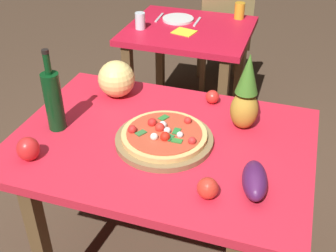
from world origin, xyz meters
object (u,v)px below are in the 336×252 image
(background_table, at_px, (188,46))
(pizza, at_px, (164,134))
(melon, at_px, (116,79))
(dining_chair, at_px, (223,36))
(fork_utensil, at_px, (159,17))
(drinking_glass_juice, at_px, (240,11))
(eggplant, at_px, (255,180))
(tomato_by_bottle, at_px, (212,97))
(drinking_glass_water, at_px, (140,21))
(knife_utensil, at_px, (197,22))
(pineapple_left, at_px, (246,96))
(pizza_board, at_px, (164,140))
(bell_pepper, at_px, (28,149))
(wine_bottle, at_px, (53,100))
(napkin_folded, at_px, (184,32))
(dinner_plate, at_px, (178,19))
(tomato_at_corner, at_px, (208,188))
(display_table, at_px, (162,156))

(background_table, xyz_separation_m, pizza, (0.26, -1.31, 0.17))
(background_table, distance_m, melon, 1.03)
(dining_chair, height_order, melon, melon)
(fork_utensil, bearing_deg, dining_chair, 49.10)
(drinking_glass_juice, bearing_deg, background_table, -135.05)
(eggplant, xyz_separation_m, fork_utensil, (-0.92, 1.61, -0.04))
(tomato_by_bottle, distance_m, drinking_glass_water, 1.06)
(background_table, bearing_deg, knife_utensil, 77.71)
(pineapple_left, distance_m, drinking_glass_water, 1.30)
(pizza_board, xyz_separation_m, bell_pepper, (-0.47, -0.27, 0.03))
(drinking_glass_juice, bearing_deg, fork_utensil, -162.75)
(wine_bottle, distance_m, eggplant, 0.89)
(knife_utensil, height_order, napkin_folded, knife_utensil)
(pineapple_left, bearing_deg, dining_chair, 104.08)
(pizza_board, distance_m, pineapple_left, 0.39)
(dinner_plate, bearing_deg, background_table, -46.31)
(background_table, relative_size, tomato_at_corner, 10.77)
(tomato_at_corner, height_order, fork_utensil, tomato_at_corner)
(melon, relative_size, eggplant, 0.90)
(background_table, bearing_deg, display_table, -79.15)
(fork_utensil, bearing_deg, dinner_plate, -2.46)
(dining_chair, relative_size, wine_bottle, 2.31)
(tomato_by_bottle, distance_m, fork_utensil, 1.23)
(drinking_glass_water, relative_size, napkin_folded, 0.78)
(dining_chair, relative_size, tomato_at_corner, 10.98)
(dining_chair, bearing_deg, wine_bottle, 61.44)
(bell_pepper, bearing_deg, tomato_by_bottle, 47.85)
(pizza, xyz_separation_m, bell_pepper, (-0.47, -0.27, 0.00))
(display_table, distance_m, napkin_folded, 1.23)
(wine_bottle, bearing_deg, pizza_board, 4.85)
(display_table, distance_m, tomato_by_bottle, 0.40)
(pineapple_left, bearing_deg, pizza, -142.94)
(pizza, height_order, drinking_glass_juice, drinking_glass_juice)
(wine_bottle, distance_m, dinner_plate, 1.48)
(pineapple_left, xyz_separation_m, dinner_plate, (-0.67, 1.21, -0.15))
(bell_pepper, xyz_separation_m, eggplant, (0.87, 0.09, 0.00))
(tomato_by_bottle, bearing_deg, napkin_folded, 114.79)
(eggplant, height_order, tomato_by_bottle, eggplant)
(tomato_by_bottle, xyz_separation_m, knife_utensil, (-0.35, 1.05, -0.03))
(background_table, bearing_deg, eggplant, -65.92)
(pineapple_left, bearing_deg, pizza_board, -142.85)
(display_table, bearing_deg, napkin_folded, 101.96)
(display_table, bearing_deg, bell_pepper, -147.70)
(background_table, xyz_separation_m, pineapple_left, (0.55, -1.09, 0.29))
(drinking_glass_water, bearing_deg, pizza_board, -64.36)
(dinner_plate, bearing_deg, display_table, -75.62)
(bell_pepper, height_order, dinner_plate, bell_pepper)
(melon, bearing_deg, fork_utensil, 98.68)
(bell_pepper, bearing_deg, fork_utensil, 91.59)
(pizza_board, relative_size, bell_pepper, 4.15)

